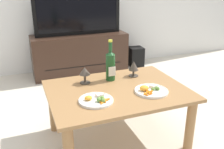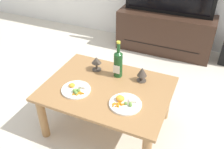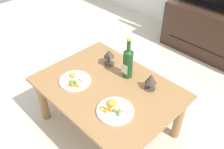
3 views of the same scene
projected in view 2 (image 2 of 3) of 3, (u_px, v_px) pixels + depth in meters
The scene contains 8 objects.
ground_plane at pixel (108, 125), 2.29m from camera, with size 6.40×6.40×0.00m, color beige.
dining_table at pixel (107, 95), 2.07m from camera, with size 1.05×0.78×0.45m.
tv_stand at pixel (164, 33), 3.33m from camera, with size 1.27×0.42×0.55m.
wine_bottle at pixel (118, 63), 2.10m from camera, with size 0.08×0.08×0.34m.
goblet_left at pixel (96, 61), 2.20m from camera, with size 0.09×0.09×0.13m.
goblet_right at pixel (142, 72), 2.06m from camera, with size 0.08×0.08×0.13m.
dinner_plate_left at pixel (76, 89), 1.99m from camera, with size 0.24×0.24×0.04m.
dinner_plate_right at pixel (125, 103), 1.85m from camera, with size 0.25×0.25×0.05m.
Camera 2 is at (0.68, -1.45, 1.70)m, focal length 38.92 mm.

